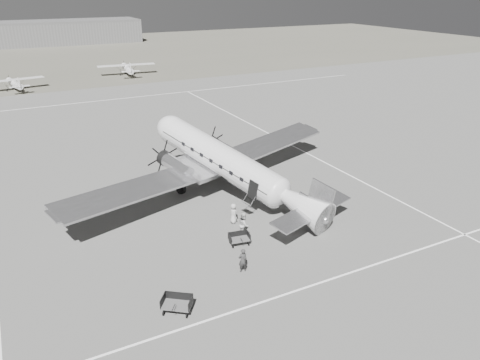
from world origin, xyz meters
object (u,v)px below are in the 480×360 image
(light_plane_right, at_px, (127,69))
(dc3_airliner, at_px, (229,166))
(light_plane_left, at_px, (14,84))
(passenger, at_px, (233,213))
(hangar_main, at_px, (66,32))
(ground_crew, at_px, (243,260))
(baggage_cart_near, at_px, (239,239))
(baggage_cart_far, at_px, (177,305))
(ramp_agent, at_px, (244,225))

(light_plane_right, bearing_deg, dc3_airliner, -91.34)
(light_plane_left, xyz_separation_m, passenger, (11.50, -58.82, -0.26))
(hangar_main, distance_m, passenger, 124.98)
(hangar_main, distance_m, ground_crew, 131.12)
(baggage_cart_near, height_order, baggage_cart_far, baggage_cart_far)
(light_plane_left, xyz_separation_m, light_plane_right, (20.48, 5.36, 0.11))
(passenger, bearing_deg, ramp_agent, 176.90)
(dc3_airliner, height_order, light_plane_right, dc3_airliner)
(hangar_main, bearing_deg, baggage_cart_far, -96.14)
(baggage_cart_near, xyz_separation_m, ramp_agent, (0.82, 0.84, 0.52))
(light_plane_left, distance_m, baggage_cart_far, 66.79)
(ramp_agent, bearing_deg, baggage_cart_far, 159.26)
(baggage_cart_near, relative_size, passenger, 0.94)
(hangar_main, relative_size, passenger, 26.77)
(dc3_airliner, xyz_separation_m, ramp_agent, (-2.08, -6.64, -1.79))
(dc3_airliner, relative_size, passenger, 18.29)
(hangar_main, bearing_deg, passenger, -93.16)
(hangar_main, distance_m, baggage_cart_near, 128.05)
(light_plane_left, bearing_deg, light_plane_right, 4.87)
(baggage_cart_near, bearing_deg, ground_crew, -103.78)
(ground_crew, bearing_deg, light_plane_left, -77.56)
(light_plane_right, xyz_separation_m, baggage_cart_near, (-10.04, -67.19, -0.73))
(dc3_airliner, distance_m, passenger, 5.21)
(baggage_cart_near, relative_size, ramp_agent, 0.79)
(dc3_airliner, bearing_deg, baggage_cart_near, -129.80)
(light_plane_left, height_order, ground_crew, light_plane_left)
(light_plane_right, xyz_separation_m, ramp_agent, (-9.22, -66.35, -0.21))
(ground_crew, distance_m, ramp_agent, 4.38)
(hangar_main, distance_m, light_plane_left, 68.50)
(dc3_airliner, bearing_deg, light_plane_left, 85.16)
(ground_crew, bearing_deg, baggage_cart_near, -109.04)
(light_plane_right, xyz_separation_m, baggage_cart_far, (-16.34, -72.02, -0.67))
(light_plane_left, xyz_separation_m, baggage_cart_near, (10.44, -61.83, -0.63))
(hangar_main, xyz_separation_m, dc3_airliner, (-5.06, -120.29, -0.57))
(hangar_main, xyz_separation_m, ramp_agent, (-7.14, -126.93, -2.36))
(light_plane_left, xyz_separation_m, baggage_cart_far, (4.13, -66.66, -0.56))
(dc3_airliner, relative_size, ground_crew, 18.02)
(baggage_cart_near, distance_m, baggage_cart_far, 7.94)
(baggage_cart_far, bearing_deg, ramp_agent, 74.96)
(baggage_cart_near, bearing_deg, hangar_main, 96.11)
(baggage_cart_near, relative_size, baggage_cart_far, 0.87)
(hangar_main, relative_size, dc3_airliner, 1.46)
(baggage_cart_near, bearing_deg, light_plane_left, 109.26)
(hangar_main, distance_m, ramp_agent, 127.16)
(baggage_cart_near, distance_m, passenger, 3.21)
(ground_crew, xyz_separation_m, passenger, (2.36, 6.00, -0.01))
(ramp_agent, bearing_deg, passenger, 24.37)
(baggage_cart_far, bearing_deg, dc3_airliner, 89.67)
(light_plane_right, distance_m, ramp_agent, 66.99)
(light_plane_left, relative_size, baggage_cart_far, 5.92)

